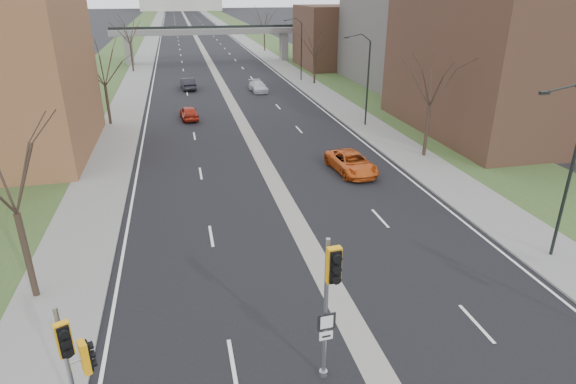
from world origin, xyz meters
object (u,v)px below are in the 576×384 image
object	(u,v)px
signal_pole_median	(330,289)
car_right_near	(351,163)
signal_pole_left	(74,357)
car_left_far	(188,84)
car_right_mid	(258,87)
car_left_near	(189,113)

from	to	relation	value
signal_pole_median	car_right_near	bearing A→B (deg)	64.50
signal_pole_left	car_right_near	size ratio (longest dim) A/B	0.89
signal_pole_left	car_right_near	bearing A→B (deg)	28.49
signal_pole_left	car_left_far	bearing A→B (deg)	61.19
car_right_near	car_right_mid	world-z (taller)	car_right_near
signal_pole_left	car_left_far	world-z (taller)	signal_pole_left
car_left_far	signal_pole_left	bearing A→B (deg)	79.37
car_left_near	car_right_mid	distance (m)	15.93
signal_pole_left	car_left_far	distance (m)	55.41
signal_pole_median	car_left_near	world-z (taller)	signal_pole_median
car_left_near	car_right_mid	bearing A→B (deg)	-131.45
signal_pole_left	car_right_mid	size ratio (longest dim) A/B	1.02
signal_pole_median	car_left_near	xyz separation A→B (m)	(-3.30, 38.13, -3.12)
signal_pole_median	car_right_near	xyz separation A→B (m)	(7.89, 19.53, -3.09)
car_left_near	car_right_near	size ratio (longest dim) A/B	0.78
signal_pole_left	car_left_near	size ratio (longest dim) A/B	1.15
signal_pole_left	car_right_mid	bearing A→B (deg)	51.18
car_left_far	car_left_near	bearing A→B (deg)	82.75
car_left_near	car_left_far	xyz separation A→B (m)	(0.46, 16.43, 0.07)
car_left_near	car_left_far	world-z (taller)	car_left_far
car_right_near	signal_pole_median	bearing A→B (deg)	-117.05
signal_pole_left	car_right_near	world-z (taller)	signal_pole_left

